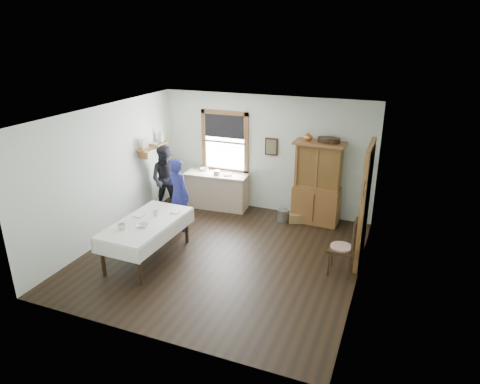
# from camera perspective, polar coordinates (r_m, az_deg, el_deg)

# --- Properties ---
(room) EXTENTS (5.01, 5.01, 2.70)m
(room) POSITION_cam_1_polar(r_m,az_deg,el_deg) (7.69, -2.52, 0.35)
(room) COLOR black
(room) RESTS_ON ground
(window) EXTENTS (1.18, 0.07, 1.48)m
(window) POSITION_cam_1_polar(r_m,az_deg,el_deg) (10.15, -2.03, 7.14)
(window) COLOR white
(window) RESTS_ON room
(doorway) EXTENTS (0.09, 1.14, 2.22)m
(doorway) POSITION_cam_1_polar(r_m,az_deg,el_deg) (7.97, 16.46, -1.22)
(doorway) COLOR #463B32
(doorway) RESTS_ON room
(wall_shelf) EXTENTS (0.24, 1.00, 0.44)m
(wall_shelf) POSITION_cam_1_polar(r_m,az_deg,el_deg) (10.01, -11.43, 6.17)
(wall_shelf) COLOR #9C6830
(wall_shelf) RESTS_ON room
(framed_picture) EXTENTS (0.30, 0.04, 0.40)m
(framed_picture) POSITION_cam_1_polar(r_m,az_deg,el_deg) (9.78, 4.18, 6.04)
(framed_picture) COLOR #332212
(framed_picture) RESTS_ON room
(rug_beater) EXTENTS (0.01, 0.27, 0.27)m
(rug_beater) POSITION_cam_1_polar(r_m,az_deg,el_deg) (7.27, 16.39, 1.33)
(rug_beater) COLOR black
(rug_beater) RESTS_ON room
(work_counter) EXTENTS (1.53, 0.67, 0.86)m
(work_counter) POSITION_cam_1_polar(r_m,az_deg,el_deg) (10.25, -3.11, 0.20)
(work_counter) COLOR tan
(work_counter) RESTS_ON room
(china_hutch) EXTENTS (1.10, 0.56, 1.84)m
(china_hutch) POSITION_cam_1_polar(r_m,az_deg,el_deg) (9.43, 10.26, 1.17)
(china_hutch) COLOR #9C6830
(china_hutch) RESTS_ON room
(dining_table) EXTENTS (1.04, 1.91, 0.75)m
(dining_table) POSITION_cam_1_polar(r_m,az_deg,el_deg) (8.19, -12.23, -6.24)
(dining_table) COLOR white
(dining_table) RESTS_ON room
(spindle_chair) EXTENTS (0.49, 0.49, 1.04)m
(spindle_chair) POSITION_cam_1_polar(r_m,az_deg,el_deg) (7.68, 13.43, -7.06)
(spindle_chair) COLOR #332212
(spindle_chair) RESTS_ON room
(pail) EXTENTS (0.28, 0.28, 0.27)m
(pail) POSITION_cam_1_polar(r_m,az_deg,el_deg) (9.66, 5.79, -3.10)
(pail) COLOR gray
(pail) RESTS_ON room
(wicker_basket) EXTENTS (0.43, 0.37, 0.21)m
(wicker_basket) POSITION_cam_1_polar(r_m,az_deg,el_deg) (9.66, 7.57, -3.38)
(wicker_basket) COLOR olive
(wicker_basket) RESTS_ON room
(woman_blue) EXTENTS (0.62, 0.51, 1.46)m
(woman_blue) POSITION_cam_1_polar(r_m,az_deg,el_deg) (9.11, -8.19, -0.67)
(woman_blue) COLOR navy
(woman_blue) RESTS_ON room
(figure_dark) EXTENTS (0.84, 0.73, 1.47)m
(figure_dark) POSITION_cam_1_polar(r_m,az_deg,el_deg) (10.04, -9.70, 1.33)
(figure_dark) COLOR black
(figure_dark) RESTS_ON room
(table_cup_a) EXTENTS (0.15, 0.15, 0.10)m
(table_cup_a) POSITION_cam_1_polar(r_m,az_deg,el_deg) (7.81, -15.48, -4.45)
(table_cup_a) COLOR silver
(table_cup_a) RESTS_ON dining_table
(table_cup_b) EXTENTS (0.13, 0.13, 0.10)m
(table_cup_b) POSITION_cam_1_polar(r_m,az_deg,el_deg) (8.20, -11.16, -2.83)
(table_cup_b) COLOR silver
(table_cup_b) RESTS_ON dining_table
(table_bowl) EXTENTS (0.24, 0.24, 0.06)m
(table_bowl) POSITION_cam_1_polar(r_m,az_deg,el_deg) (7.83, -12.89, -4.34)
(table_bowl) COLOR silver
(table_bowl) RESTS_ON dining_table
(counter_book) EXTENTS (0.25, 0.27, 0.02)m
(counter_book) POSITION_cam_1_polar(r_m,az_deg,el_deg) (10.00, -2.22, 2.35)
(counter_book) COLOR brown
(counter_book) RESTS_ON work_counter
(counter_bowl) EXTENTS (0.25, 0.25, 0.06)m
(counter_bowl) POSITION_cam_1_polar(r_m,az_deg,el_deg) (10.36, -4.81, 3.06)
(counter_bowl) COLOR silver
(counter_bowl) RESTS_ON work_counter
(shelf_bowl) EXTENTS (0.22, 0.22, 0.05)m
(shelf_bowl) POSITION_cam_1_polar(r_m,az_deg,el_deg) (10.02, -11.40, 6.32)
(shelf_bowl) COLOR silver
(shelf_bowl) RESTS_ON wall_shelf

